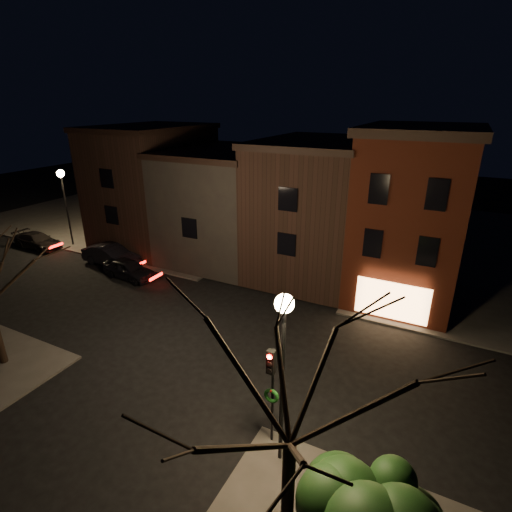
# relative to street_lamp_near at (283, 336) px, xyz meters

# --- Properties ---
(ground) EXTENTS (120.00, 120.00, 0.00)m
(ground) POSITION_rel_street_lamp_near_xyz_m (-6.20, 6.00, -5.18)
(ground) COLOR black
(ground) RESTS_ON ground
(sidewalk_far_left) EXTENTS (30.00, 30.00, 0.12)m
(sidewalk_far_left) POSITION_rel_street_lamp_near_xyz_m (-26.20, 26.00, -5.12)
(sidewalk_far_left) COLOR #2D2B28
(sidewalk_far_left) RESTS_ON ground
(corner_building) EXTENTS (6.50, 8.50, 10.50)m
(corner_building) POSITION_rel_street_lamp_near_xyz_m (1.80, 15.47, 0.22)
(corner_building) COLOR #47170C
(corner_building) RESTS_ON ground
(row_building_a) EXTENTS (7.30, 10.30, 9.40)m
(row_building_a) POSITION_rel_street_lamp_near_xyz_m (-4.70, 16.50, -0.34)
(row_building_a) COLOR black
(row_building_a) RESTS_ON ground
(row_building_b) EXTENTS (7.80, 10.30, 8.40)m
(row_building_b) POSITION_rel_street_lamp_near_xyz_m (-11.95, 16.50, -0.85)
(row_building_b) COLOR black
(row_building_b) RESTS_ON ground
(row_building_c) EXTENTS (7.30, 10.30, 9.90)m
(row_building_c) POSITION_rel_street_lamp_near_xyz_m (-19.20, 16.50, -0.09)
(row_building_c) COLOR black
(row_building_c) RESTS_ON ground
(street_lamp_near) EXTENTS (0.60, 0.60, 6.48)m
(street_lamp_near) POSITION_rel_street_lamp_near_xyz_m (0.00, 0.00, 0.00)
(street_lamp_near) COLOR black
(street_lamp_near) RESTS_ON sidewalk_near_right
(street_lamp_far) EXTENTS (0.60, 0.60, 6.48)m
(street_lamp_far) POSITION_rel_street_lamp_near_xyz_m (-25.20, 12.20, 0.00)
(street_lamp_far) COLOR black
(street_lamp_far) RESTS_ON sidewalk_far_left
(traffic_signal) EXTENTS (0.58, 0.38, 4.05)m
(traffic_signal) POSITION_rel_street_lamp_near_xyz_m (-0.60, 0.49, -2.37)
(traffic_signal) COLOR black
(traffic_signal) RESTS_ON sidewalk_near_right
(bare_tree_right) EXTENTS (6.40, 6.40, 8.50)m
(bare_tree_right) POSITION_rel_street_lamp_near_xyz_m (1.30, -2.50, 0.97)
(bare_tree_right) COLOR black
(bare_tree_right) RESTS_ON sidewalk_near_right
(parked_car_a) EXTENTS (4.25, 2.00, 1.41)m
(parked_car_a) POSITION_rel_street_lamp_near_xyz_m (-15.90, 9.32, -4.48)
(parked_car_a) COLOR black
(parked_car_a) RESTS_ON ground
(parked_car_b) EXTENTS (4.92, 1.88, 1.60)m
(parked_car_b) POSITION_rel_street_lamp_near_xyz_m (-18.78, 10.50, -4.38)
(parked_car_b) COLOR black
(parked_car_b) RESTS_ON ground
(parked_car_c) EXTENTS (4.59, 1.89, 1.33)m
(parked_car_c) POSITION_rel_street_lamp_near_xyz_m (-27.33, 10.42, -4.51)
(parked_car_c) COLOR black
(parked_car_c) RESTS_ON ground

